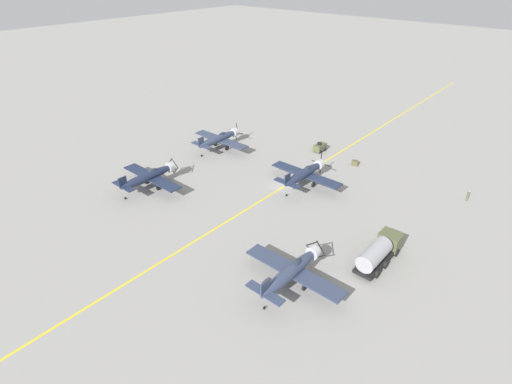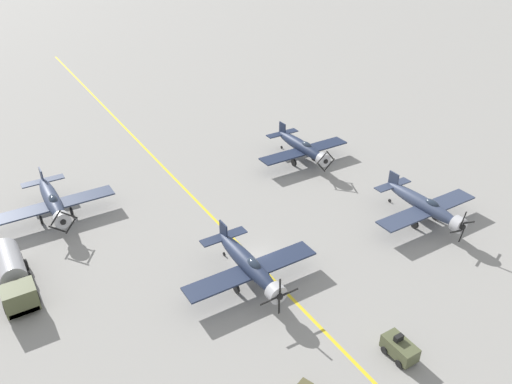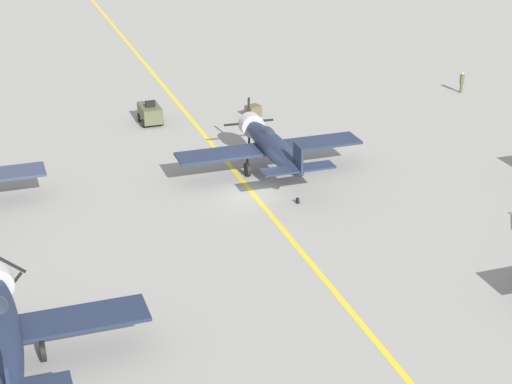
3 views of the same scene
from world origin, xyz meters
TOP-DOWN VIEW (x-y plane):
  - ground_plane at (0.00, 0.00)m, footprint 400.00×400.00m
  - taxiway_stripe at (0.00, 0.00)m, footprint 0.30×160.00m
  - airplane_mid_left at (-17.80, 3.53)m, footprint 12.00×9.98m
  - airplane_near_right at (13.79, -16.85)m, footprint 12.00×9.98m
  - airplane_mid_center at (2.04, 2.42)m, footprint 12.00×9.98m
  - airplane_near_left at (-15.37, -13.82)m, footprint 12.00×9.98m
  - fuel_tanker at (19.11, -7.14)m, footprint 2.67×8.00m
  - tow_tractor at (-3.09, 14.76)m, footprint 1.57×2.60m
  - ground_crew_walking at (22.82, 13.99)m, footprint 0.37×0.37m
  - supply_crate_by_tanker at (4.64, 13.79)m, footprint 1.27×1.17m

SIDE VIEW (x-z plane):
  - ground_plane at x=0.00m, z-range 0.00..0.00m
  - taxiway_stripe at x=0.00m, z-range 0.00..0.01m
  - supply_crate_by_tanker at x=4.64m, z-range 0.00..0.86m
  - tow_tractor at x=-3.09m, z-range -0.11..1.69m
  - ground_crew_walking at x=22.82m, z-range 0.08..1.80m
  - fuel_tanker at x=19.11m, z-range 0.02..3.00m
  - airplane_mid_left at x=-17.80m, z-range 0.13..3.90m
  - airplane_near_right at x=13.79m, z-range 0.19..3.84m
  - airplane_mid_center at x=2.04m, z-range 0.11..3.91m
  - airplane_near_left at x=-15.37m, z-range 0.19..3.84m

